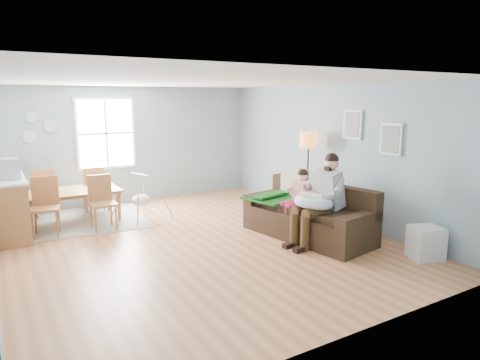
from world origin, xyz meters
TOP-DOWN VIEW (x-y plane):
  - room at (0.00, 0.00)m, footprint 8.40×9.40m
  - window at (-0.60, 3.46)m, footprint 1.32×0.08m
  - pictures at (2.97, -1.05)m, footprint 0.05×1.34m
  - wall_plates at (-2.00, 3.47)m, footprint 0.67×0.02m
  - sofa at (1.88, -0.75)m, footprint 1.38×2.47m
  - green_throw at (1.66, -0.00)m, footprint 1.23×1.08m
  - beige_pillow at (2.01, -0.11)m, footprint 0.28×0.58m
  - father at (1.79, -1.11)m, footprint 1.11×0.55m
  - nursing_pillow at (1.61, -1.14)m, footprint 0.75×0.74m
  - infant at (1.60, -1.10)m, footprint 0.25×0.43m
  - toddler at (1.75, -0.55)m, footprint 0.63×0.36m
  - floor_lamp at (2.62, 0.24)m, footprint 0.35×0.35m
  - storage_cube at (2.69, -2.50)m, footprint 0.56×0.53m
  - rug at (-1.60, 2.35)m, footprint 2.93×2.34m
  - dining_table at (-1.60, 2.35)m, footprint 1.82×1.03m
  - chair_sw at (-2.14, 1.73)m, footprint 0.57×0.57m
  - chair_se at (-1.19, 1.63)m, footprint 0.46×0.46m
  - chair_nw at (-2.01, 3.07)m, footprint 0.46×0.46m
  - chair_ne at (-1.04, 2.97)m, footprint 0.46×0.46m
  - counter at (-2.70, 2.14)m, footprint 0.57×1.92m
  - monitor at (-2.68, 1.78)m, footprint 0.37×0.35m
  - baby_swing at (-0.35, 1.86)m, footprint 1.16×1.17m

SIDE VIEW (x-z plane):
  - rug at x=-1.60m, z-range 0.00..0.01m
  - storage_cube at x=2.69m, z-range 0.00..0.50m
  - dining_table at x=-1.60m, z-range 0.00..0.64m
  - sofa at x=1.88m, z-range -0.14..0.81m
  - baby_swing at x=-0.35m, z-range -0.05..0.88m
  - counter at x=-2.70m, z-range 0.01..1.08m
  - chair_ne at x=-1.04m, z-range 0.07..1.05m
  - chair_nw at x=-2.01m, z-range 0.08..1.09m
  - chair_se at x=-1.19m, z-range 0.08..1.09m
  - green_throw at x=1.66m, z-range 0.58..0.62m
  - chair_sw at x=-2.14m, z-range 0.08..1.14m
  - nursing_pillow at x=1.61m, z-range 0.61..0.87m
  - toddler at x=1.75m, z-range 0.32..1.28m
  - father at x=1.79m, z-range 0.05..1.58m
  - infant at x=1.60m, z-range 0.75..0.90m
  - beige_pillow at x=2.01m, z-range 0.58..1.13m
  - monitor at x=-2.68m, z-range 1.07..1.42m
  - floor_lamp at x=2.62m, z-range 0.58..2.34m
  - window at x=-0.60m, z-range 0.84..2.46m
  - wall_plates at x=-2.00m, z-range 1.50..2.16m
  - pictures at x=2.97m, z-range 1.48..2.22m
  - room at x=0.00m, z-range 0.47..4.37m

